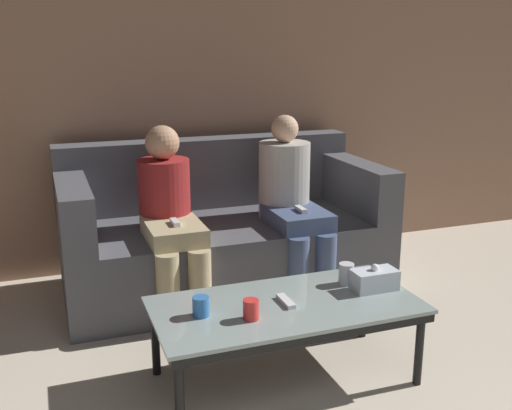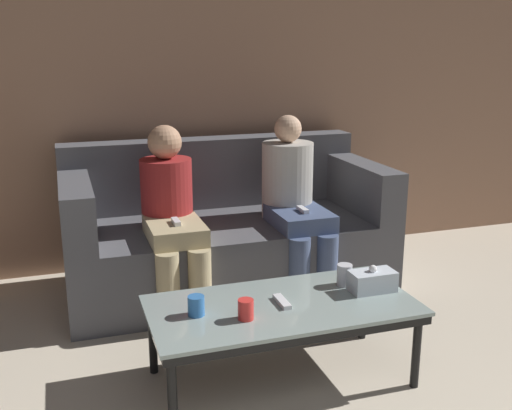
{
  "view_description": "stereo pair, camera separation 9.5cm",
  "coord_description": "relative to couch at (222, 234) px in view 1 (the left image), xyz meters",
  "views": [
    {
      "loc": [
        -1.08,
        0.01,
        1.55
      ],
      "look_at": [
        0.0,
        2.96,
        0.71
      ],
      "focal_mm": 42.0,
      "sensor_mm": 36.0,
      "label": 1
    },
    {
      "loc": [
        -0.99,
        -0.02,
        1.55
      ],
      "look_at": [
        0.0,
        2.96,
        0.71
      ],
      "focal_mm": 42.0,
      "sensor_mm": 36.0,
      "label": 2
    }
  ],
  "objects": [
    {
      "name": "cup_near_left",
      "position": [
        0.3,
        -1.13,
        0.1
      ],
      "size": [
        0.08,
        0.08,
        0.11
      ],
      "color": "silver",
      "rests_on": "coffee_table"
    },
    {
      "name": "seated_person_left_end",
      "position": [
        -0.39,
        -0.24,
        0.25
      ],
      "size": [
        0.31,
        0.68,
        1.09
      ],
      "color": "tan",
      "rests_on": "ground_plane"
    },
    {
      "name": "coffee_table",
      "position": [
        -0.07,
        -1.24,
        0.01
      ],
      "size": [
        1.24,
        0.61,
        0.39
      ],
      "color": "#8C9E99",
      "rests_on": "ground_plane"
    },
    {
      "name": "game_remote",
      "position": [
        -0.07,
        -1.24,
        0.06
      ],
      "size": [
        0.04,
        0.15,
        0.02
      ],
      "color": "white",
      "rests_on": "coffee_table"
    },
    {
      "name": "wall_back",
      "position": [
        0.0,
        0.56,
        0.96
      ],
      "size": [
        12.0,
        0.06,
        2.6
      ],
      "color": "#9E755B",
      "rests_on": "ground_plane"
    },
    {
      "name": "tissue_box",
      "position": [
        0.4,
        -1.24,
        0.1
      ],
      "size": [
        0.22,
        0.12,
        0.13
      ],
      "color": "silver",
      "rests_on": "coffee_table"
    },
    {
      "name": "seated_person_mid_left",
      "position": [
        0.39,
        -0.23,
        0.27
      ],
      "size": [
        0.33,
        0.67,
        1.12
      ],
      "color": "#47567A",
      "rests_on": "ground_plane"
    },
    {
      "name": "couch",
      "position": [
        0.0,
        0.0,
        0.0
      ],
      "size": [
        2.03,
        0.97,
        0.93
      ],
      "color": "#515156",
      "rests_on": "ground_plane"
    },
    {
      "name": "cup_far_center",
      "position": [
        -0.28,
        -1.34,
        0.1
      ],
      "size": [
        0.07,
        0.07,
        0.09
      ],
      "color": "red",
      "rests_on": "coffee_table"
    },
    {
      "name": "cup_near_right",
      "position": [
        -0.47,
        -1.24,
        0.1
      ],
      "size": [
        0.07,
        0.07,
        0.09
      ],
      "color": "#3372BF",
      "rests_on": "coffee_table"
    }
  ]
}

